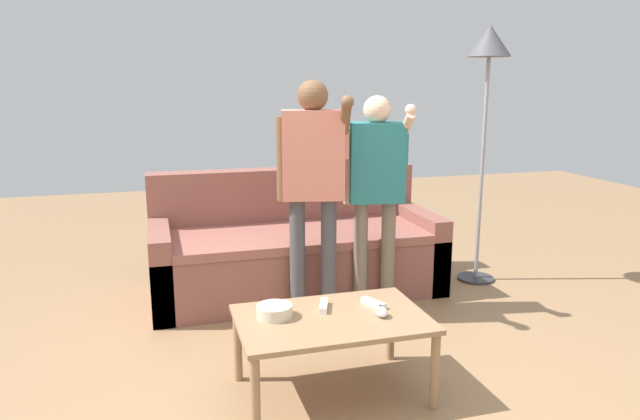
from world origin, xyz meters
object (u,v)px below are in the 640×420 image
floor_lamp (488,65)px  couch (294,251)px  game_remote_wand_far (323,306)px  game_remote_wand_near (373,303)px  player_right (376,179)px  coffee_table (332,326)px  snack_bowl (275,311)px  game_remote_nunchuk (381,312)px  player_center (313,173)px

floor_lamp → couch: bearing=172.2°
floor_lamp → game_remote_wand_far: (-1.60, -1.21, -1.21)m
couch → floor_lamp: size_ratio=1.07×
game_remote_wand_far → game_remote_wand_near: bearing=-7.7°
game_remote_wand_far → player_right: bearing=54.8°
couch → player_right: 0.91m
couch → coffee_table: (-0.18, -1.51, 0.06)m
snack_bowl → game_remote_nunchuk: size_ratio=1.96×
player_center → game_remote_wand_far: player_center is taller
game_remote_nunchuk → game_remote_wand_far: 0.29m
couch → game_remote_nunchuk: couch is taller
snack_bowl → floor_lamp: 2.53m
couch → player_right: bearing=-52.0°
couch → snack_bowl: bearing=-107.2°
snack_bowl → player_center: bearing=63.4°
snack_bowl → couch: bearing=72.8°
game_remote_nunchuk → player_center: (-0.06, 1.00, 0.53)m
game_remote_nunchuk → couch: bearing=91.9°
player_center → couch: bearing=88.6°
player_right → game_remote_wand_near: (-0.36, -0.90, -0.48)m
game_remote_nunchuk → game_remote_wand_near: bearing=84.6°
coffee_table → player_center: size_ratio=0.60×
game_remote_wand_near → player_center: bearing=95.1°
coffee_table → game_remote_nunchuk: 0.25m
game_remote_nunchuk → game_remote_wand_far: (-0.24, 0.17, -0.01)m
floor_lamp → player_center: floor_lamp is taller
snack_bowl → game_remote_nunchuk: 0.51m
couch → coffee_table: size_ratio=2.25×
couch → game_remote_wand_near: bearing=-87.5°
couch → game_remote_nunchuk: size_ratio=23.31×
player_center → game_remote_wand_near: (0.08, -0.86, -0.54)m
snack_bowl → game_remote_wand_near: snack_bowl is taller
player_right → game_remote_wand_far: 1.16m
player_center → player_right: player_center is taller
coffee_table → floor_lamp: 2.42m
snack_bowl → game_remote_wand_near: 0.51m
game_remote_nunchuk → game_remote_wand_near: (0.01, 0.14, -0.01)m
couch → coffee_table: 1.52m
couch → player_center: player_center is taller
game_remote_nunchuk → player_right: bearing=70.4°
player_right → game_remote_wand_near: player_right is taller
couch → player_right: (0.42, -0.54, 0.60)m
floor_lamp → snack_bowl: bearing=-146.2°
coffee_table → game_remote_wand_near: game_remote_wand_near is taller
snack_bowl → player_center: (0.43, 0.86, 0.52)m
player_right → coffee_table: bearing=-121.6°
couch → snack_bowl: (-0.44, -1.43, 0.14)m
game_remote_wand_far → snack_bowl: bearing=-172.3°
couch → coffee_table: bearing=-96.8°
game_remote_wand_near → player_right: bearing=68.4°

